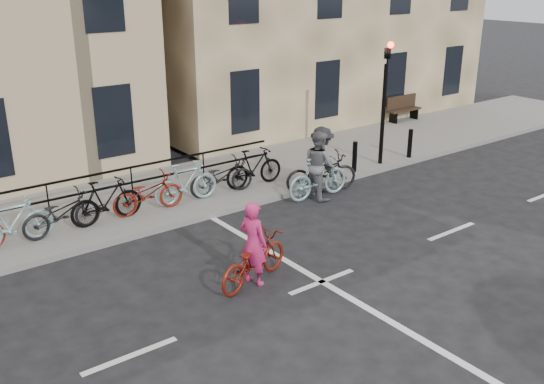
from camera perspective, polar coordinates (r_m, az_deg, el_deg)
ground at (r=11.93m, az=4.71°, el=-8.43°), size 120.00×120.00×0.00m
sidewalk at (r=15.16m, az=-22.68°, el=-3.24°), size 46.00×4.00×0.15m
traffic_light at (r=18.23m, az=10.59°, el=9.60°), size 0.18×0.30×3.90m
bollard_east at (r=17.76m, az=7.78°, el=3.31°), size 0.14×0.14×0.90m
bollard_west at (r=19.47m, az=12.85°, el=4.49°), size 0.14×0.14×0.90m
bench at (r=24.31m, az=12.21°, el=7.81°), size 1.60×0.41×0.97m
parked_bikes at (r=14.39m, az=-17.45°, el=-1.35°), size 11.45×1.23×1.05m
cyclist_pink at (r=11.61m, az=-1.76°, el=-5.99°), size 1.98×1.16×1.67m
cyclist_grey at (r=15.92m, az=4.41°, el=1.97°), size 1.91×0.92×1.82m
cyclist_dark at (r=16.43m, az=4.67°, el=2.43°), size 2.13×1.33×1.79m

